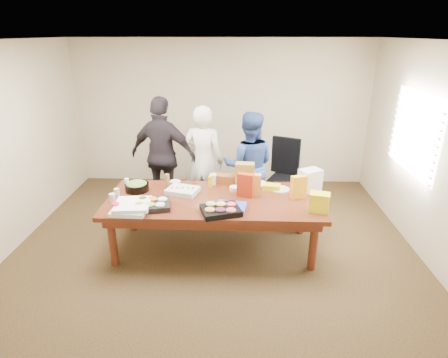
{
  "coord_description": "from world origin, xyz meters",
  "views": [
    {
      "loc": [
        0.29,
        -4.36,
        2.78
      ],
      "look_at": [
        0.13,
        0.1,
        0.99
      ],
      "focal_mm": 29.35,
      "sensor_mm": 36.0,
      "label": 1
    }
  ],
  "objects_px": {
    "office_chair": "(286,177)",
    "salad_bowl": "(137,187)",
    "person_right": "(249,166)",
    "sheet_cake": "(183,191)",
    "conference_table": "(214,223)",
    "person_center": "(203,161)"
  },
  "relations": [
    {
      "from": "office_chair",
      "to": "salad_bowl",
      "type": "bearing_deg",
      "value": -129.52
    },
    {
      "from": "salad_bowl",
      "to": "office_chair",
      "type": "bearing_deg",
      "value": 25.67
    },
    {
      "from": "office_chair",
      "to": "person_right",
      "type": "height_order",
      "value": "person_right"
    },
    {
      "from": "sheet_cake",
      "to": "salad_bowl",
      "type": "height_order",
      "value": "salad_bowl"
    },
    {
      "from": "conference_table",
      "to": "salad_bowl",
      "type": "relative_size",
      "value": 8.58
    },
    {
      "from": "office_chair",
      "to": "salad_bowl",
      "type": "height_order",
      "value": "office_chair"
    },
    {
      "from": "sheet_cake",
      "to": "person_right",
      "type": "bearing_deg",
      "value": 59.25
    },
    {
      "from": "person_center",
      "to": "salad_bowl",
      "type": "distance_m",
      "value": 1.21
    },
    {
      "from": "salad_bowl",
      "to": "person_right",
      "type": "bearing_deg",
      "value": 26.78
    },
    {
      "from": "person_center",
      "to": "person_right",
      "type": "xyz_separation_m",
      "value": [
        0.72,
        -0.08,
        -0.04
      ]
    },
    {
      "from": "person_right",
      "to": "salad_bowl",
      "type": "relative_size",
      "value": 5.21
    },
    {
      "from": "person_center",
      "to": "salad_bowl",
      "type": "xyz_separation_m",
      "value": [
        -0.84,
        -0.87,
        -0.08
      ]
    },
    {
      "from": "person_right",
      "to": "sheet_cake",
      "type": "bearing_deg",
      "value": 45.77
    },
    {
      "from": "conference_table",
      "to": "office_chair",
      "type": "relative_size",
      "value": 2.48
    },
    {
      "from": "person_right",
      "to": "sheet_cake",
      "type": "height_order",
      "value": "person_right"
    },
    {
      "from": "conference_table",
      "to": "salad_bowl",
      "type": "xyz_separation_m",
      "value": [
        -1.07,
        0.22,
        0.43
      ]
    },
    {
      "from": "conference_table",
      "to": "salad_bowl",
      "type": "bearing_deg",
      "value": 168.46
    },
    {
      "from": "person_center",
      "to": "person_right",
      "type": "bearing_deg",
      "value": -178.19
    },
    {
      "from": "person_center",
      "to": "office_chair",
      "type": "bearing_deg",
      "value": -163.92
    },
    {
      "from": "office_chair",
      "to": "person_right",
      "type": "relative_size",
      "value": 0.66
    },
    {
      "from": "conference_table",
      "to": "person_center",
      "type": "bearing_deg",
      "value": 102.06
    },
    {
      "from": "office_chair",
      "to": "person_center",
      "type": "xyz_separation_m",
      "value": [
        -1.34,
        -0.18,
        0.32
      ]
    }
  ]
}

